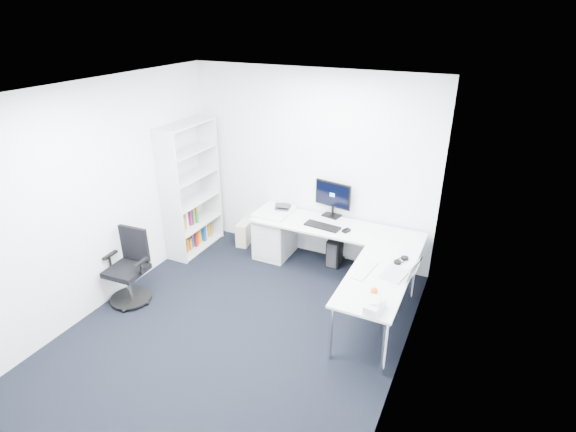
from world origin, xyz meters
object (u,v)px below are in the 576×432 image
at_px(l_desk, 326,259).
at_px(bookshelf, 191,188).
at_px(monitor, 332,199).
at_px(task_chair, 126,269).
at_px(laptop, 395,265).

height_order(l_desk, bookshelf, bookshelf).
bearing_deg(monitor, task_chair, -122.22).
height_order(l_desk, monitor, monitor).
bearing_deg(task_chair, l_desk, 31.75).
bearing_deg(bookshelf, l_desk, -1.32).
relative_size(l_desk, laptop, 6.78).
relative_size(monitor, laptop, 1.59).
height_order(l_desk, task_chair, task_chair).
distance_m(monitor, laptop, 1.65).
relative_size(bookshelf, task_chair, 2.06).
bearing_deg(task_chair, monitor, 44.07).
bearing_deg(bookshelf, monitor, 15.88).
height_order(bookshelf, laptop, bookshelf).
relative_size(bookshelf, laptop, 5.63).
relative_size(task_chair, monitor, 1.72).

